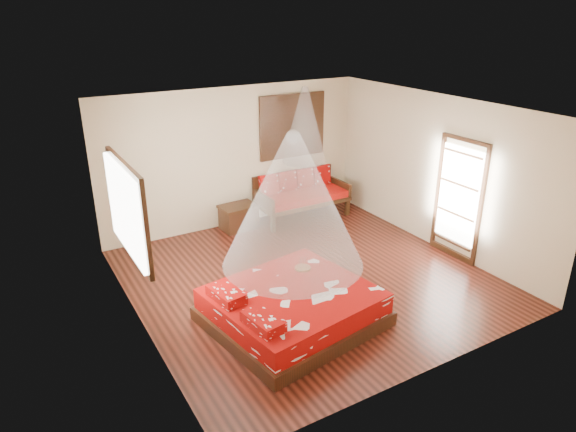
{
  "coord_description": "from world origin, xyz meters",
  "views": [
    {
      "loc": [
        -4.1,
        -6.32,
        4.19
      ],
      "look_at": [
        -0.33,
        0.09,
        1.15
      ],
      "focal_mm": 32.0,
      "sensor_mm": 36.0,
      "label": 1
    }
  ],
  "objects": [
    {
      "name": "shutter_panel",
      "position": [
        1.32,
        2.72,
        1.9
      ],
      "size": [
        1.52,
        0.06,
        1.32
      ],
      "color": "black",
      "rests_on": "wall_back"
    },
    {
      "name": "daybed",
      "position": [
        1.32,
        2.39,
        0.52
      ],
      "size": [
        1.95,
        0.87,
        0.98
      ],
      "color": "black",
      "rests_on": "floor"
    },
    {
      "name": "window_left",
      "position": [
        -2.71,
        0.2,
        1.7
      ],
      "size": [
        0.1,
        1.74,
        1.34
      ],
      "color": "black",
      "rests_on": "wall_left"
    },
    {
      "name": "wine_tray",
      "position": [
        -0.41,
        -0.49,
        0.55
      ],
      "size": [
        0.24,
        0.24,
        0.2
      ],
      "rotation": [
        0.0,
        0.0,
        -0.0
      ],
      "color": "brown",
      "rests_on": "bed"
    },
    {
      "name": "storage_chest",
      "position": [
        -0.1,
        2.45,
        0.25
      ],
      "size": [
        0.75,
        0.57,
        0.5
      ],
      "rotation": [
        0.0,
        0.0,
        0.06
      ],
      "color": "black",
      "rests_on": "floor"
    },
    {
      "name": "mosquito_net_daybed",
      "position": [
        1.32,
        2.25,
        2.0
      ],
      "size": [
        0.9,
        0.9,
        1.5
      ],
      "primitive_type": "cone",
      "color": "white",
      "rests_on": "ceiling"
    },
    {
      "name": "room",
      "position": [
        0.0,
        0.0,
        1.4
      ],
      "size": [
        5.54,
        5.54,
        2.84
      ],
      "color": "black",
      "rests_on": "ground"
    },
    {
      "name": "bed",
      "position": [
        -0.91,
        -0.99,
        0.25
      ],
      "size": [
        2.47,
        2.3,
        0.65
      ],
      "rotation": [
        0.0,
        0.0,
        0.15
      ],
      "color": "black",
      "rests_on": "floor"
    },
    {
      "name": "mosquito_net_main",
      "position": [
        -0.89,
        -0.99,
        1.85
      ],
      "size": [
        1.91,
        1.91,
        1.8
      ],
      "primitive_type": "cone",
      "color": "white",
      "rests_on": "ceiling"
    },
    {
      "name": "glazed_door",
      "position": [
        2.72,
        -0.6,
        1.07
      ],
      "size": [
        0.08,
        1.02,
        2.16
      ],
      "color": "black",
      "rests_on": "floor"
    }
  ]
}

